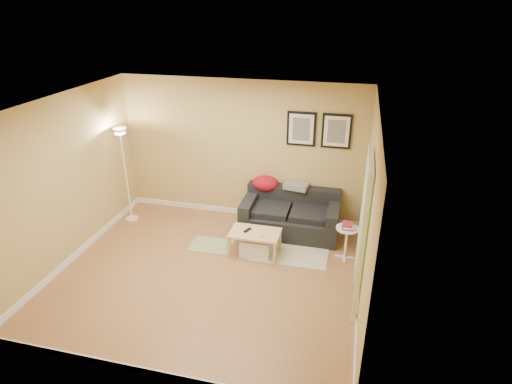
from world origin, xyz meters
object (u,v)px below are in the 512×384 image
(storage_bin, at_px, (256,246))
(book_stack, at_px, (348,225))
(floor_lamp, at_px, (126,178))
(sofa, at_px, (290,213))
(coffee_table, at_px, (255,243))
(side_table, at_px, (346,243))

(storage_bin, xyz_separation_m, book_stack, (1.43, 0.26, 0.43))
(storage_bin, distance_m, floor_lamp, 2.75)
(sofa, bearing_deg, storage_bin, -116.36)
(book_stack, height_order, floor_lamp, floor_lamp)
(storage_bin, bearing_deg, coffee_table, 150.43)
(sofa, relative_size, side_table, 3.07)
(sofa, relative_size, book_stack, 7.28)
(book_stack, distance_m, floor_lamp, 4.05)
(book_stack, bearing_deg, storage_bin, -172.71)
(storage_bin, relative_size, book_stack, 2.17)
(coffee_table, distance_m, storage_bin, 0.05)
(floor_lamp, bearing_deg, coffee_table, -13.11)
(side_table, distance_m, floor_lamp, 4.08)
(side_table, bearing_deg, storage_bin, -170.28)
(coffee_table, xyz_separation_m, side_table, (1.45, 0.23, 0.07))
(storage_bin, xyz_separation_m, floor_lamp, (-2.59, 0.61, 0.70))
(sofa, bearing_deg, side_table, -31.11)
(coffee_table, distance_m, side_table, 1.47)
(side_table, height_order, book_stack, book_stack)
(sofa, relative_size, storage_bin, 3.35)
(coffee_table, relative_size, side_table, 1.47)
(coffee_table, height_order, floor_lamp, floor_lamp)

